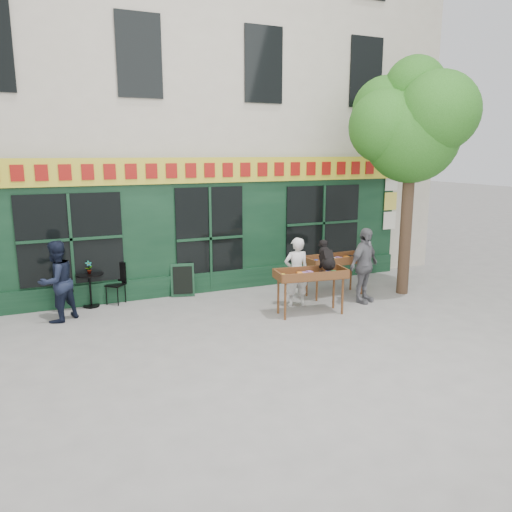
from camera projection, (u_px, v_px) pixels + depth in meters
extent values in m
plane|color=slate|center=(246.00, 319.00, 10.41)|extent=(80.00, 80.00, 0.00)
cube|color=beige|center=(168.00, 98.00, 14.77)|extent=(14.00, 7.00, 10.00)
cube|color=black|center=(209.00, 228.00, 12.26)|extent=(11.00, 0.16, 3.20)
cube|color=gold|center=(209.00, 170.00, 11.86)|extent=(11.00, 0.06, 0.60)
cube|color=#9B130E|center=(210.00, 170.00, 11.83)|extent=(9.60, 0.03, 0.34)
cube|color=black|center=(211.00, 282.00, 12.44)|extent=(11.00, 0.10, 0.50)
cube|color=black|center=(210.00, 238.00, 12.22)|extent=(1.70, 0.05, 2.50)
cube|color=black|center=(71.00, 239.00, 10.93)|extent=(2.20, 0.05, 2.00)
cube|color=black|center=(323.00, 223.00, 13.43)|extent=(2.20, 0.05, 2.00)
cube|color=silver|center=(389.00, 220.00, 14.28)|extent=(0.42, 0.02, 0.50)
cube|color=#E5D14C|center=(391.00, 201.00, 14.17)|extent=(0.42, 0.02, 0.50)
cube|color=silver|center=(392.00, 182.00, 14.06)|extent=(0.42, 0.02, 0.50)
cylinder|color=#382619|center=(406.00, 221.00, 12.00)|extent=(0.28, 0.28, 3.60)
sphere|color=#1B5313|center=(412.00, 135.00, 11.59)|extent=(2.20, 2.20, 2.20)
sphere|color=#1B5313|center=(427.00, 123.00, 12.07)|extent=(1.80, 1.80, 1.80)
sphere|color=#1B5313|center=(386.00, 126.00, 11.49)|extent=(1.70, 1.70, 1.70)
sphere|color=#1B5313|center=(439.00, 112.00, 11.03)|extent=(1.80, 1.80, 1.80)
sphere|color=#1B5313|center=(386.00, 110.00, 11.89)|extent=(1.60, 1.60, 1.60)
sphere|color=#1B5313|center=(415.00, 87.00, 11.49)|extent=(1.40, 1.40, 1.40)
cylinder|color=brown|center=(285.00, 301.00, 10.29)|extent=(0.05, 0.05, 0.80)
cylinder|color=brown|center=(342.00, 296.00, 10.65)|extent=(0.05, 0.05, 0.80)
cylinder|color=brown|center=(278.00, 296.00, 10.71)|extent=(0.05, 0.05, 0.80)
cylinder|color=brown|center=(334.00, 291.00, 11.07)|extent=(0.05, 0.05, 0.80)
cube|color=brown|center=(311.00, 277.00, 10.59)|extent=(1.56, 0.76, 0.05)
cube|color=brown|center=(316.00, 277.00, 10.30)|extent=(1.49, 0.23, 0.18)
cube|color=brown|center=(306.00, 270.00, 10.85)|extent=(1.49, 0.23, 0.18)
cube|color=brown|center=(311.00, 274.00, 10.58)|extent=(1.34, 0.56, 0.06)
imported|color=silver|center=(296.00, 272.00, 11.18)|extent=(0.62, 0.44, 1.57)
cylinder|color=brown|center=(317.00, 284.00, 11.61)|extent=(0.05, 0.05, 0.80)
cylinder|color=brown|center=(362.00, 278.00, 12.17)|extent=(0.05, 0.05, 0.80)
cylinder|color=brown|center=(307.00, 280.00, 12.00)|extent=(0.05, 0.05, 0.80)
cylinder|color=brown|center=(351.00, 274.00, 12.56)|extent=(0.05, 0.05, 0.80)
cube|color=brown|center=(335.00, 262.00, 12.00)|extent=(1.52, 0.65, 0.05)
cube|color=brown|center=(342.00, 261.00, 11.73)|extent=(1.50, 0.11, 0.18)
cube|color=brown|center=(328.00, 257.00, 12.24)|extent=(1.50, 0.11, 0.18)
cube|color=brown|center=(335.00, 260.00, 11.99)|extent=(1.32, 0.46, 0.06)
imported|color=slate|center=(364.00, 265.00, 11.43)|extent=(1.11, 0.78, 1.74)
cylinder|color=black|center=(92.00, 306.00, 11.26)|extent=(0.36, 0.36, 0.03)
cylinder|color=black|center=(90.00, 290.00, 11.18)|extent=(0.04, 0.04, 0.72)
cylinder|color=black|center=(89.00, 274.00, 11.11)|extent=(0.60, 0.60, 0.03)
cube|color=black|center=(64.00, 290.00, 10.95)|extent=(0.37, 0.37, 0.03)
cube|color=black|center=(55.00, 280.00, 10.83)|extent=(0.04, 0.36, 0.50)
cylinder|color=black|center=(73.00, 301.00, 10.93)|extent=(0.02, 0.02, 0.44)
cylinder|color=black|center=(71.00, 297.00, 11.20)|extent=(0.02, 0.02, 0.44)
cylinder|color=black|center=(58.00, 303.00, 10.80)|extent=(0.02, 0.02, 0.44)
cylinder|color=black|center=(57.00, 299.00, 11.07)|extent=(0.02, 0.02, 0.44)
cube|color=black|center=(115.00, 285.00, 11.38)|extent=(0.51, 0.51, 0.03)
cube|color=black|center=(119.00, 273.00, 11.49)|extent=(0.29, 0.27, 0.50)
cylinder|color=black|center=(107.00, 296.00, 11.34)|extent=(0.02, 0.02, 0.44)
cylinder|color=black|center=(118.00, 297.00, 11.24)|extent=(0.02, 0.02, 0.44)
cylinder|color=black|center=(114.00, 292.00, 11.62)|extent=(0.02, 0.02, 0.44)
cylinder|color=black|center=(125.00, 293.00, 11.52)|extent=(0.02, 0.02, 0.44)
imported|color=gray|center=(89.00, 267.00, 11.07)|extent=(0.18, 0.15, 0.29)
imported|color=black|center=(57.00, 281.00, 10.15)|extent=(1.03, 1.00, 1.68)
cube|color=black|center=(183.00, 280.00, 12.01)|extent=(0.59, 0.31, 0.79)
cube|color=black|center=(183.00, 280.00, 11.99)|extent=(0.49, 0.27, 0.65)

